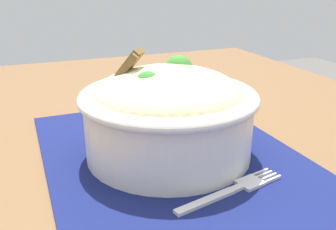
% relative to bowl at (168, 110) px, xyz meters
% --- Properties ---
extents(table, '(1.20, 0.88, 0.70)m').
position_rel_bowl_xyz_m(table, '(0.00, 0.02, -0.12)').
color(table, brown).
rests_on(table, ground_plane).
extents(placemat, '(0.46, 0.30, 0.00)m').
position_rel_bowl_xyz_m(placemat, '(0.04, 0.00, -0.06)').
color(placemat, '#11194C').
rests_on(placemat, table).
extents(bowl, '(0.23, 0.23, 0.13)m').
position_rel_bowl_xyz_m(bowl, '(0.00, 0.00, 0.00)').
color(bowl, silver).
rests_on(bowl, placemat).
extents(fork, '(0.04, 0.13, 0.00)m').
position_rel_bowl_xyz_m(fork, '(0.11, 0.03, -0.05)').
color(fork, silver).
rests_on(fork, placemat).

